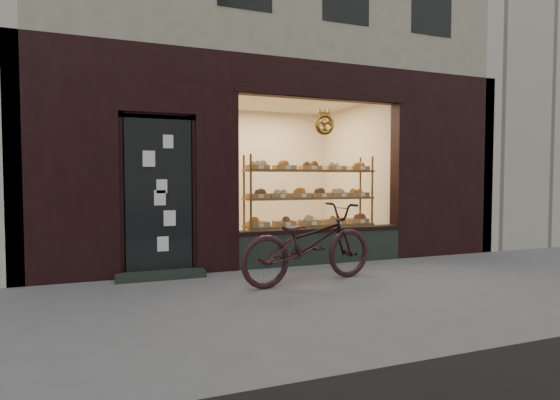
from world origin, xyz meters
name	(u,v)px	position (x,y,z in m)	size (l,w,h in m)	color
ground	(368,301)	(0.00, 0.00, 0.00)	(90.00, 90.00, 0.00)	#565656
neighbor_right	(550,72)	(9.60, 5.50, 4.50)	(12.00, 7.00, 9.00)	beige
display_shelf	(310,205)	(0.45, 2.55, 0.88)	(2.20, 0.45, 1.70)	brown
bicycle	(309,243)	(-0.25, 1.00, 0.50)	(0.67, 1.91, 1.00)	black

